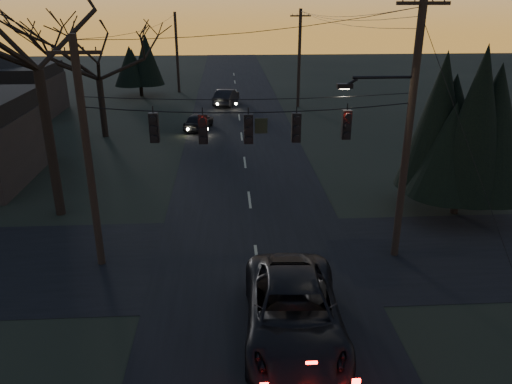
{
  "coord_description": "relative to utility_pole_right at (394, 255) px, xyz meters",
  "views": [
    {
      "loc": [
        -1.06,
        -7.19,
        9.7
      ],
      "look_at": [
        -0.16,
        7.93,
        3.65
      ],
      "focal_mm": 35.0,
      "sensor_mm": 36.0,
      "label": 1
    }
  ],
  "objects": [
    {
      "name": "main_road",
      "position": [
        -5.5,
        10.0,
        0.01
      ],
      "size": [
        8.0,
        120.0,
        0.02
      ],
      "primitive_type": "cube",
      "color": "black",
      "rests_on": "ground"
    },
    {
      "name": "cross_road",
      "position": [
        -5.5,
        0.0,
        0.01
      ],
      "size": [
        60.0,
        7.0,
        0.02
      ],
      "primitive_type": "cube",
      "color": "black",
      "rests_on": "ground"
    },
    {
      "name": "utility_pole_right",
      "position": [
        0.0,
        0.0,
        0.0
      ],
      "size": [
        5.0,
        0.3,
        10.0
      ],
      "primitive_type": null,
      "color": "black",
      "rests_on": "ground"
    },
    {
      "name": "utility_pole_left",
      "position": [
        -11.5,
        0.0,
        0.0
      ],
      "size": [
        1.8,
        0.3,
        8.5
      ],
      "primitive_type": null,
      "color": "black",
      "rests_on": "ground"
    },
    {
      "name": "utility_pole_far_r",
      "position": [
        0.0,
        28.0,
        0.0
      ],
      "size": [
        1.8,
        0.3,
        8.5
      ],
      "primitive_type": null,
      "color": "black",
      "rests_on": "ground"
    },
    {
      "name": "utility_pole_far_l",
      "position": [
        -11.5,
        36.0,
        0.0
      ],
      "size": [
        0.3,
        0.3,
        8.0
      ],
      "primitive_type": null,
      "color": "black",
      "rests_on": "ground"
    },
    {
      "name": "span_signal_assembly",
      "position": [
        -5.74,
        0.0,
        5.3
      ],
      "size": [
        11.5,
        0.44,
        1.52
      ],
      "color": "black",
      "rests_on": "ground"
    },
    {
      "name": "bare_tree_left",
      "position": [
        -14.49,
        4.85,
        9.39
      ],
      "size": [
        10.51,
        10.51,
        13.43
      ],
      "color": "black",
      "rests_on": "ground"
    },
    {
      "name": "evergreen_right",
      "position": [
        4.12,
        3.86,
        4.31
      ],
      "size": [
        4.65,
        4.65,
        7.44
      ],
      "color": "black",
      "rests_on": "ground"
    },
    {
      "name": "bare_tree_dist",
      "position": [
        -15.41,
        18.69,
        5.73
      ],
      "size": [
        7.89,
        7.89,
        8.2
      ],
      "color": "black",
      "rests_on": "ground"
    },
    {
      "name": "evergreen_dist",
      "position": [
        -15.15,
        34.25,
        3.37
      ],
      "size": [
        3.55,
        3.55,
        5.56
      ],
      "color": "black",
      "rests_on": "ground"
    },
    {
      "name": "suv_near",
      "position": [
        -4.7,
        -4.82,
        0.87
      ],
      "size": [
        3.17,
        6.37,
        1.73
      ],
      "primitive_type": "imported",
      "rotation": [
        0.0,
        0.0,
        -0.05
      ],
      "color": "black",
      "rests_on": "ground"
    },
    {
      "name": "sedan_oncoming_a",
      "position": [
        -8.7,
        20.28,
        0.64
      ],
      "size": [
        2.43,
        4.0,
        1.27
      ],
      "primitive_type": "imported",
      "rotation": [
        0.0,
        0.0,
        2.87
      ],
      "color": "black",
      "rests_on": "ground"
    },
    {
      "name": "sedan_oncoming_b",
      "position": [
        -6.53,
        29.18,
        0.73
      ],
      "size": [
        2.56,
        4.68,
        1.46
      ],
      "primitive_type": "imported",
      "rotation": [
        0.0,
        0.0,
        2.9
      ],
      "color": "black",
      "rests_on": "ground"
    }
  ]
}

